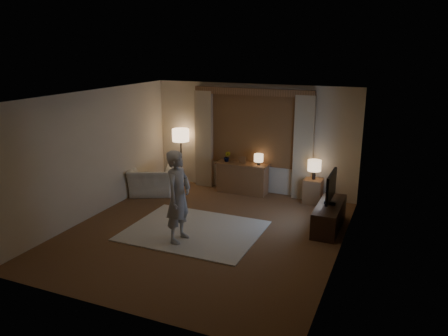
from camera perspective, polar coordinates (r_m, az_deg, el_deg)
The scene contains 13 objects.
room at distance 8.43m, azimuth -1.27°, elevation 1.18°, with size 5.04×5.54×2.64m.
rug at distance 8.51m, azimuth -3.95°, elevation -8.16°, with size 2.50×2.00×0.02m, color beige.
sideboard at distance 10.53m, azimuth 2.42°, elevation -1.40°, with size 1.20×0.40×0.70m, color brown.
picture_frame at distance 10.41m, azimuth 2.45°, elevation 0.96°, with size 0.16×0.02×0.20m, color brown.
plant at distance 10.54m, azimuth 0.41°, elevation 1.44°, with size 0.17×0.13×0.30m, color #999999.
table_lamp_sideboard at distance 10.25m, azimuth 4.54°, elevation 1.27°, with size 0.22×0.22×0.30m.
floor_lamp at distance 10.98m, azimuth -5.68°, elevation 3.90°, with size 0.42×0.42×1.45m.
armchair at distance 10.58m, azimuth -9.49°, elevation -1.63°, with size 1.03×0.90×0.67m, color #BEB69D.
side_table at distance 10.06m, azimuth 11.54°, elevation -2.97°, with size 0.40×0.40×0.56m, color brown.
table_lamp_side at distance 9.89m, azimuth 11.73°, elevation 0.26°, with size 0.30×0.30×0.44m.
tv_stand at distance 8.77m, azimuth 13.56°, elevation -6.13°, with size 0.45×1.40×0.50m, color black.
tv at distance 8.57m, azimuth 13.81°, elevation -2.41°, with size 0.21×0.87×0.63m.
person at distance 7.82m, azimuth -5.98°, elevation -3.73°, with size 0.61×0.40×1.68m, color #AFAAA2.
Camera 1 is at (3.36, -6.93, 3.45)m, focal length 35.00 mm.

